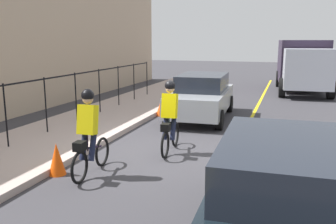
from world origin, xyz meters
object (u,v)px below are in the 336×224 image
patrol_sedan (283,193)px  traffic_cone_near (161,108)px  parked_sedan_rear (202,96)px  cyclist_follow (89,133)px  traffic_cone_far (57,159)px  box_truck_background (303,63)px  cyclist_lead (170,117)px

patrol_sedan → traffic_cone_near: (7.82, 4.51, -0.54)m
patrol_sedan → parked_sedan_rear: size_ratio=0.99×
cyclist_follow → traffic_cone_far: (-0.18, 0.68, -0.57)m
patrol_sedan → box_truck_background: size_ratio=0.65×
cyclist_follow → patrol_sedan: bearing=-116.6°
cyclist_lead → traffic_cone_near: bearing=18.6°
cyclist_follow → parked_sedan_rear: size_ratio=0.41×
cyclist_lead → traffic_cone_far: bearing=137.0°
patrol_sedan → cyclist_lead: bearing=35.4°
cyclist_lead → patrol_sedan: (-3.61, -2.76, -0.09)m
parked_sedan_rear → traffic_cone_near: (-0.08, 1.55, -0.54)m
parked_sedan_rear → box_truck_background: 9.32m
patrol_sedan → box_truck_background: bearing=-4.2°
traffic_cone_far → parked_sedan_rear: bearing=-13.7°
box_truck_background → cyclist_follow: bearing=-20.6°
parked_sedan_rear → traffic_cone_near: size_ratio=7.98×
patrol_sedan → traffic_cone_far: bearing=70.5°
cyclist_follow → traffic_cone_far: cyclist_follow is taller
cyclist_follow → patrol_sedan: cyclist_follow is taller
cyclist_lead → patrol_sedan: size_ratio=0.41×
cyclist_follow → traffic_cone_near: cyclist_follow is taller
traffic_cone_far → cyclist_follow: bearing=-75.5°
cyclist_lead → traffic_cone_near: (4.21, 1.75, -0.63)m
box_truck_background → traffic_cone_far: 15.95m
cyclist_follow → traffic_cone_far: 0.91m
cyclist_follow → patrol_sedan: size_ratio=0.41×
box_truck_background → traffic_cone_near: size_ratio=12.18×
patrol_sedan → box_truck_background: box_truck_background is taller
cyclist_follow → patrol_sedan: (-1.60, -3.85, -0.09)m
cyclist_follow → box_truck_background: size_ratio=0.27×
cyclist_lead → box_truck_background: bearing=-18.7°
patrol_sedan → traffic_cone_far: (1.43, 4.54, -0.48)m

